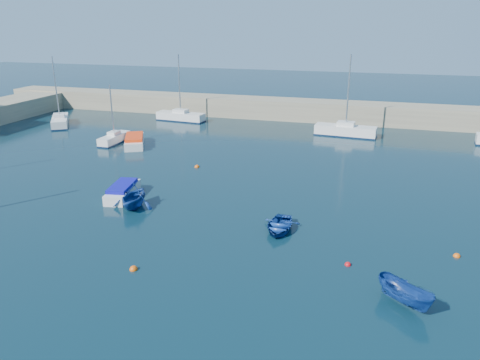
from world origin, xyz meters
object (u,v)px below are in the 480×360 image
(sailboat_3, at_px, (114,138))
(motorboat_2, at_px, (134,141))
(sailboat_5, at_px, (181,116))
(dinghy_right, at_px, (405,294))
(sailboat_6, at_px, (345,130))
(dinghy_left, at_px, (134,196))
(motorboat_1, at_px, (123,191))
(sailboat_4, at_px, (60,121))
(dinghy_center, at_px, (279,226))

(sailboat_3, relative_size, motorboat_2, 1.13)
(sailboat_3, xyz_separation_m, sailboat_5, (2.28, 13.31, 0.10))
(sailboat_3, relative_size, sailboat_5, 0.73)
(dinghy_right, bearing_deg, motorboat_2, 89.70)
(motorboat_2, bearing_deg, sailboat_6, 0.57)
(motorboat_2, distance_m, dinghy_left, 18.34)
(sailboat_5, relative_size, dinghy_right, 2.79)
(motorboat_2, bearing_deg, motorboat_1, -91.10)
(sailboat_3, height_order, sailboat_6, sailboat_6)
(sailboat_4, xyz_separation_m, dinghy_right, (41.75, -30.01, 0.01))
(sailboat_4, relative_size, dinghy_center, 2.57)
(sailboat_4, relative_size, sailboat_6, 0.93)
(sailboat_4, bearing_deg, sailboat_5, -7.10)
(sailboat_3, height_order, sailboat_5, sailboat_5)
(sailboat_5, distance_m, motorboat_2, 13.64)
(sailboat_3, height_order, dinghy_center, sailboat_3)
(dinghy_center, relative_size, dinghy_right, 1.08)
(sailboat_4, distance_m, motorboat_2, 15.77)
(sailboat_3, bearing_deg, sailboat_5, 81.16)
(dinghy_left, distance_m, dinghy_right, 20.04)
(dinghy_left, bearing_deg, sailboat_6, 59.85)
(sailboat_3, height_order, motorboat_1, sailboat_3)
(sailboat_5, xyz_separation_m, dinghy_right, (27.79, -37.15, -0.02))
(motorboat_1, distance_m, motorboat_2, 15.91)
(dinghy_right, bearing_deg, motorboat_1, 106.38)
(sailboat_5, distance_m, dinghy_left, 31.13)
(motorboat_1, relative_size, dinghy_left, 1.29)
(sailboat_6, xyz_separation_m, motorboat_1, (-14.99, -25.52, -0.18))
(dinghy_center, bearing_deg, sailboat_3, 142.40)
(motorboat_2, relative_size, dinghy_left, 1.64)
(sailboat_5, xyz_separation_m, motorboat_2, (0.41, -13.64, -0.10))
(motorboat_1, bearing_deg, motorboat_2, 105.62)
(sailboat_6, xyz_separation_m, motorboat_2, (-21.81, -11.15, -0.15))
(sailboat_3, bearing_deg, motorboat_2, -6.08)
(sailboat_5, xyz_separation_m, motorboat_1, (7.23, -28.01, -0.13))
(sailboat_5, relative_size, sailboat_6, 0.94)
(sailboat_4, height_order, dinghy_left, sailboat_4)
(sailboat_4, bearing_deg, dinghy_center, -68.66)
(sailboat_5, bearing_deg, sailboat_3, 176.14)
(dinghy_left, height_order, dinghy_right, dinghy_left)
(sailboat_5, relative_size, dinghy_left, 2.52)
(sailboat_4, relative_size, dinghy_left, 2.50)
(sailboat_6, bearing_deg, dinghy_right, -165.80)
(sailboat_3, distance_m, motorboat_2, 2.71)
(sailboat_6, distance_m, dinghy_left, 30.23)
(sailboat_6, height_order, motorboat_2, sailboat_6)
(motorboat_1, relative_size, motorboat_2, 0.78)
(sailboat_3, bearing_deg, sailboat_4, 153.06)
(motorboat_1, distance_m, dinghy_left, 2.63)
(sailboat_3, distance_m, dinghy_right, 38.37)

